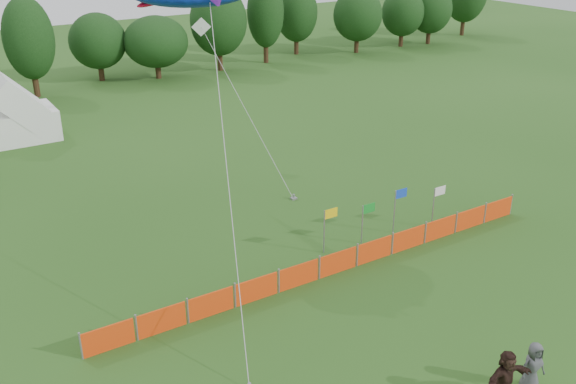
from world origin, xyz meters
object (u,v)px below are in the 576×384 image
spectator_f (506,378)px  tent_right (18,115)px  barrier_fence (338,262)px  spectator_e (533,367)px

spectator_f → tent_right: bearing=106.1°
tent_right → spectator_f: size_ratio=2.49×
barrier_fence → spectator_f: spectator_f is taller
barrier_fence → tent_right: bearing=107.1°
tent_right → barrier_fence: 26.88m
spectator_e → spectator_f: size_ratio=0.91×
tent_right → spectator_f: 35.71m
tent_right → barrier_fence: (7.89, -25.67, -1.21)m
spectator_f → barrier_fence: bearing=92.1°
barrier_fence → spectator_e: spectator_e is taller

